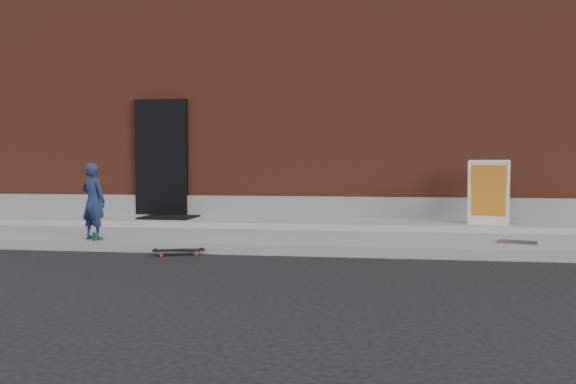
% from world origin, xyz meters
% --- Properties ---
extents(ground, '(80.00, 80.00, 0.00)m').
position_xyz_m(ground, '(0.00, 0.00, 0.00)').
color(ground, black).
rests_on(ground, ground).
extents(sidewalk, '(20.00, 3.00, 0.15)m').
position_xyz_m(sidewalk, '(0.00, 1.50, 0.07)').
color(sidewalk, gray).
rests_on(sidewalk, ground).
extents(apron, '(20.00, 1.20, 0.10)m').
position_xyz_m(apron, '(0.00, 2.40, 0.20)').
color(apron, '#959690').
rests_on(apron, sidewalk).
extents(building, '(20.00, 8.10, 5.00)m').
position_xyz_m(building, '(-0.00, 6.99, 2.50)').
color(building, brown).
rests_on(building, ground).
extents(child, '(0.48, 0.39, 1.14)m').
position_xyz_m(child, '(-2.62, 0.20, 0.72)').
color(child, '#1B274C').
rests_on(child, sidewalk).
extents(skateboard, '(0.71, 0.41, 0.08)m').
position_xyz_m(skateboard, '(-1.20, -0.12, 0.06)').
color(skateboard, red).
rests_on(skateboard, ground).
extents(pizza_sign, '(0.80, 0.89, 1.09)m').
position_xyz_m(pizza_sign, '(3.41, 2.12, 0.79)').
color(pizza_sign, white).
rests_on(pizza_sign, apron).
extents(soda_can, '(0.08, 0.08, 0.12)m').
position_xyz_m(soda_can, '(-2.53, 0.05, 0.21)').
color(soda_can, '#1B882A').
rests_on(soda_can, sidewalk).
extents(doormat, '(1.01, 0.83, 0.03)m').
position_xyz_m(doormat, '(-2.30, 2.50, 0.26)').
color(doormat, black).
rests_on(doormat, apron).
extents(utility_plate, '(0.60, 0.47, 0.02)m').
position_xyz_m(utility_plate, '(3.52, 0.72, 0.16)').
color(utility_plate, '#4C4C50').
rests_on(utility_plate, sidewalk).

